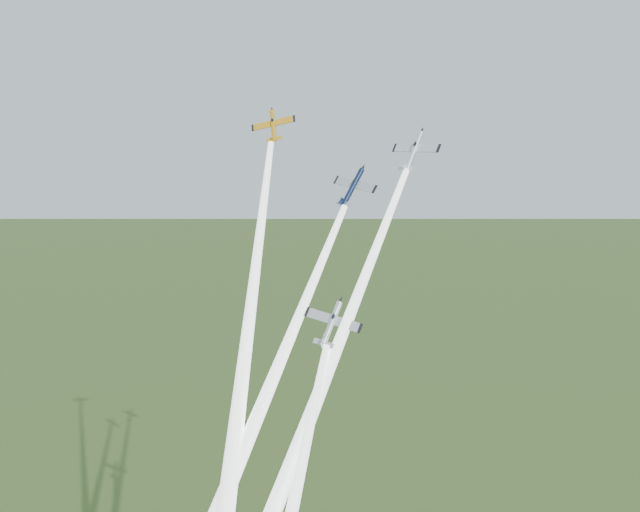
{
  "coord_description": "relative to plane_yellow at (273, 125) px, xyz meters",
  "views": [
    {
      "loc": [
        47.12,
        -107.88,
        109.67
      ],
      "look_at": [
        0.0,
        -6.0,
        92.0
      ],
      "focal_mm": 45.0,
      "sensor_mm": 36.0,
      "label": 1
    }
  ],
  "objects": [
    {
      "name": "smoke_trail_silver_right",
      "position": [
        17.75,
        -19.6,
        -34.54
      ],
      "size": [
        14.35,
        37.87,
        57.74
      ],
      "primitive_type": null,
      "rotation": [
        -0.58,
        0.0,
        -0.31
      ],
      "color": "white"
    },
    {
      "name": "smoke_trail_navy",
      "position": [
        10.17,
        -22.05,
        -36.83
      ],
      "size": [
        13.61,
        34.06,
        51.76
      ],
      "primitive_type": null,
      "rotation": [
        -0.58,
        0.0,
        -0.32
      ],
      "color": "white"
    },
    {
      "name": "smoke_trail_yellow",
      "position": [
        5.69,
        -19.47,
        -31.26
      ],
      "size": [
        13.76,
        38.64,
        58.69
      ],
      "primitive_type": null,
      "rotation": [
        -0.58,
        0.0,
        0.28
      ],
      "color": "white"
    },
    {
      "name": "plane_silver_low",
      "position": [
        17.34,
        -15.98,
        -27.07
      ],
      "size": [
        9.6,
        6.13,
        9.26
      ],
      "primitive_type": null,
      "rotation": [
        1.0,
        0.21,
        0.05
      ],
      "color": "#B2B8C1"
    },
    {
      "name": "plane_navy",
      "position": [
        15.82,
        -4.92,
        -9.03
      ],
      "size": [
        9.86,
        7.21,
        8.27
      ],
      "primitive_type": null,
      "rotation": [
        1.0,
        0.14,
        -0.32
      ],
      "color": "#0D1939"
    },
    {
      "name": "plane_silver_right",
      "position": [
        23.75,
        -0.55,
        -3.75
      ],
      "size": [
        9.55,
        7.81,
        7.64
      ],
      "primitive_type": null,
      "rotation": [
        1.0,
        -0.0,
        -0.31
      ],
      "color": "silver"
    },
    {
      "name": "plane_yellow",
      "position": [
        0.0,
        0.0,
        0.0
      ],
      "size": [
        9.3,
        6.35,
        8.07
      ],
      "primitive_type": null,
      "rotation": [
        1.0,
        -0.21,
        0.28
      ],
      "color": "orange"
    }
  ]
}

